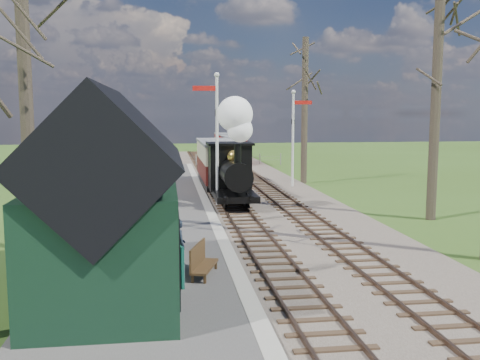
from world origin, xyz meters
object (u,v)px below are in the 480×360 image
object	(u,v)px
semaphore_far	(294,131)
red_carriage_a	(233,149)
station_shed	(111,205)
semaphore_near	(216,130)
bench	(201,261)
sign_board	(178,265)
coach	(220,161)
person	(179,245)
red_carriage_b	(226,145)
locomotive	(233,160)

from	to	relation	value
semaphore_far	red_carriage_a	bearing A→B (deg)	96.87
station_shed	semaphore_near	bearing A→B (deg)	73.62
semaphore_near	semaphore_far	bearing A→B (deg)	49.40
bench	sign_board	bearing A→B (deg)	-129.31
coach	person	size ratio (longest dim) A/B	5.62
station_shed	red_carriage_a	xyz separation A→B (m)	(6.90, 32.73, -0.89)
station_shed	sign_board	xyz separation A→B (m)	(1.53, 0.20, -1.56)
sign_board	coach	bearing A→B (deg)	81.06
station_shed	semaphore_far	distance (m)	20.01
semaphore_near	red_carriage_b	world-z (taller)	semaphore_near
locomotive	red_carriage_b	bearing A→B (deg)	84.37
coach	bench	world-z (taller)	coach
coach	sign_board	bearing A→B (deg)	-98.94
red_carriage_b	bench	world-z (taller)	red_carriage_b
semaphore_far	bench	bearing A→B (deg)	-110.98
semaphore_near	bench	world-z (taller)	semaphore_near
red_carriage_a	bench	distance (m)	32.16
red_carriage_a	sign_board	distance (m)	32.97
red_carriage_b	coach	bearing A→B (deg)	-97.26
station_shed	coach	bearing A→B (deg)	76.44
semaphore_near	semaphore_far	size ratio (longest dim) A/B	1.09
semaphore_far	red_carriage_a	size ratio (longest dim) A/B	1.23
semaphore_near	red_carriage_b	bearing A→B (deg)	82.68
bench	semaphore_far	bearing A→B (deg)	69.02
semaphore_near	red_carriage_a	xyz separation A→B (m)	(3.37, 20.72, -2.24)
semaphore_far	red_carriage_b	bearing A→B (deg)	95.01
bench	person	xyz separation A→B (m)	(-0.54, 0.48, 0.31)
bench	red_carriage_b	bearing A→B (deg)	82.71
coach	red_carriage_b	world-z (taller)	coach
semaphore_near	semaphore_far	world-z (taller)	semaphore_near
station_shed	coach	xyz separation A→B (m)	(4.30, 17.81, -0.63)
sign_board	semaphore_far	bearing A→B (deg)	68.13
locomotive	red_carriage_b	size ratio (longest dim) A/B	1.05
semaphore_near	coach	size ratio (longest dim) A/B	0.79
locomotive	red_carriage_b	world-z (taller)	locomotive
red_carriage_a	semaphore_far	bearing A→B (deg)	-83.13
station_shed	sign_board	bearing A→B (deg)	7.48
semaphore_near	bench	size ratio (longest dim) A/B	4.12
semaphore_near	locomotive	size ratio (longest dim) A/B	1.27
semaphore_far	red_carriage_a	xyz separation A→B (m)	(-1.77, 14.72, -1.97)
red_carriage_a	person	bearing A→B (deg)	-99.62
bench	semaphore_near	bearing A→B (deg)	82.79
station_shed	locomotive	size ratio (longest dim) A/B	1.29
station_shed	locomotive	distance (m)	12.50
person	bench	bearing A→B (deg)	-150.01
semaphore_far	bench	size ratio (longest dim) A/B	3.79
semaphore_near	semaphore_far	xyz separation A→B (m)	(5.14, 6.00, -0.27)
station_shed	semaphore_near	distance (m)	12.58
sign_board	bench	distance (m)	0.96
person	sign_board	bearing A→B (deg)	158.59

